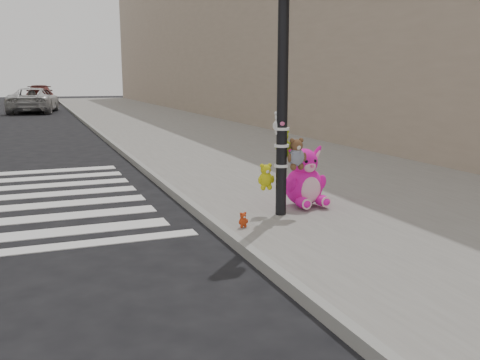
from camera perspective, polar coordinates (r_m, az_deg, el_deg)
name	(u,v)px	position (r m, az deg, el deg)	size (l,w,h in m)	color
ground	(130,291)	(5.79, -11.69, -11.50)	(120.00, 120.00, 0.00)	black
sidewalk_near	(236,147)	(16.51, -0.45, 3.56)	(7.00, 80.00, 0.14)	slate
curb_edge	(123,152)	(15.63, -12.37, 2.89)	(0.12, 80.00, 0.15)	gray
bld_near	(267,20)	(27.86, 2.92, 16.71)	(5.00, 60.00, 10.00)	tan
signal_pole	(283,110)	(7.92, 4.64, 7.49)	(0.72, 0.50, 4.00)	black
pink_bunny	(305,181)	(8.65, 6.93, -0.12)	(0.70, 0.74, 0.99)	#FE15B6
red_teddy	(243,220)	(7.39, 0.33, -4.27)	(0.15, 0.10, 0.22)	#BF3713
car_white_near	(34,100)	(36.04, -21.16, 7.94)	(2.55, 5.52, 1.53)	beige
car_maroon_near	(40,94)	(49.22, -20.58, 8.58)	(2.14, 5.25, 1.52)	#5B1E1A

